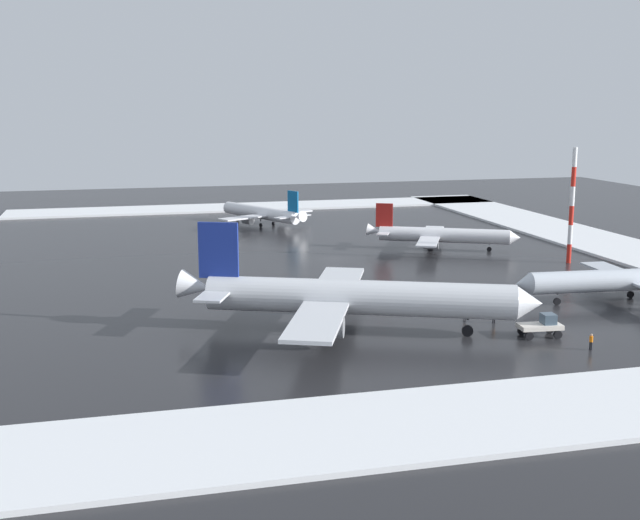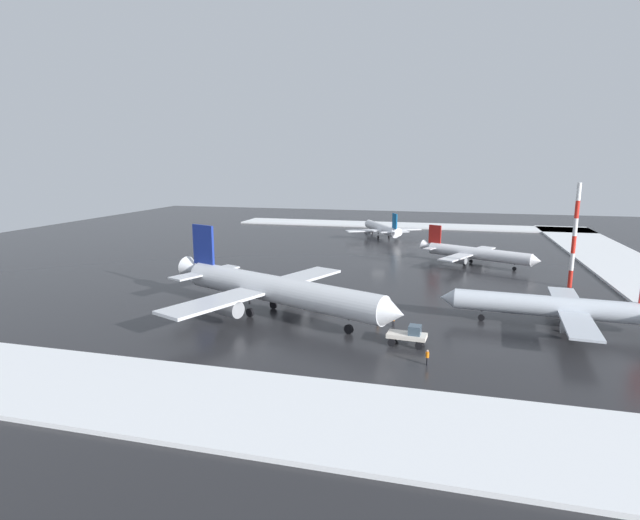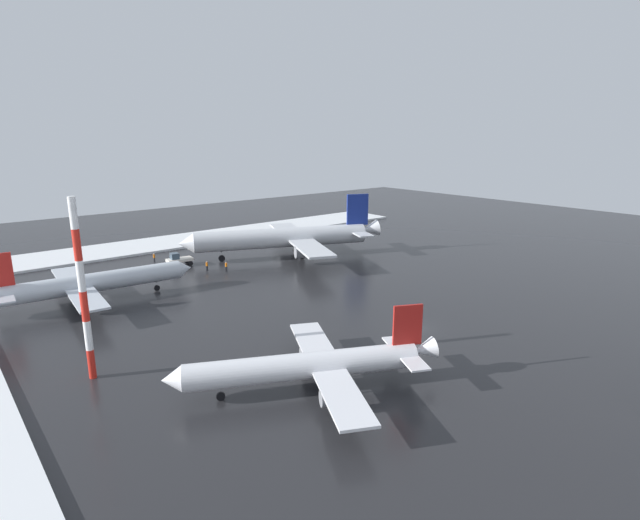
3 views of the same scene
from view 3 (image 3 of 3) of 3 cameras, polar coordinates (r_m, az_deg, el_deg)
The scene contains 10 objects.
ground_plane at distance 63.84m, azimuth 11.09°, elevation -7.68°, with size 240.00×240.00×0.00m, color #232326.
snow_bank_left at distance 116.35m, azimuth -15.11°, elevation 2.20°, with size 14.00×116.00×0.45m, color white.
airplane_foreground_jet at distance 97.42m, azimuth -3.82°, elevation 2.60°, with size 32.21×38.02×11.83m.
airplane_parked_starboard at distance 47.58m, azimuth -1.14°, elevation -11.94°, with size 20.68×24.30×7.75m.
airplane_far_rear at distance 78.37m, azimuth -24.75°, elevation -2.40°, with size 24.16×29.11×8.64m.
pushback_tug at distance 94.61m, azimuth -15.88°, elevation 0.09°, with size 2.66×4.78×2.50m.
ground_crew_mid_apron at distance 90.22m, azimuth -12.80°, elevation -0.60°, with size 0.36×0.36×1.71m.
ground_crew_near_tug at distance 98.81m, azimuth -18.43°, elevation 0.31°, with size 0.36×0.36×1.71m.
ground_crew_beside_wing at distance 89.10m, azimuth -10.67°, elevation -0.67°, with size 0.36×0.36×1.71m.
antenna_mast at distance 52.55m, azimuth -25.49°, elevation -3.24°, with size 0.70×0.70×18.04m.
Camera 3 is at (37.19, -46.23, 23.58)m, focal length 28.00 mm.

